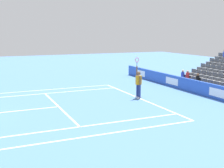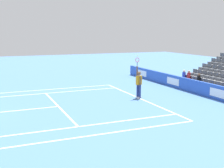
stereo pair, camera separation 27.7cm
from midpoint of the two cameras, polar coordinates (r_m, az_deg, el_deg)
line_baseline at (r=19.63m, az=5.86°, el=-2.81°), size 10.97×0.10×0.01m
line_service at (r=17.71m, az=-9.95°, el=-4.33°), size 8.23×0.10×0.01m
line_centre_service at (r=17.31m, az=-20.36°, el=-5.15°), size 0.10×6.40×0.01m
line_singles_sideline_left at (r=21.57m, az=-13.62°, el=-1.88°), size 0.10×11.89×0.01m
line_singles_sideline_right at (r=13.77m, az=-7.88°, el=-8.47°), size 0.10×11.89×0.01m
line_doubles_sideline_left at (r=22.90m, az=-14.19°, el=-1.22°), size 0.10×11.89×0.01m
line_doubles_sideline_right at (r=12.52m, az=-6.21°, el=-10.34°), size 0.10×11.89×0.01m
line_centre_mark at (r=19.58m, az=5.60°, el=-2.84°), size 0.10×0.20×0.01m
sponsor_barrier at (r=22.00m, az=16.13°, el=-0.49°), size 20.40×0.22×0.96m
tennis_player at (r=19.65m, az=5.64°, el=0.14°), size 0.53×0.39×2.85m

